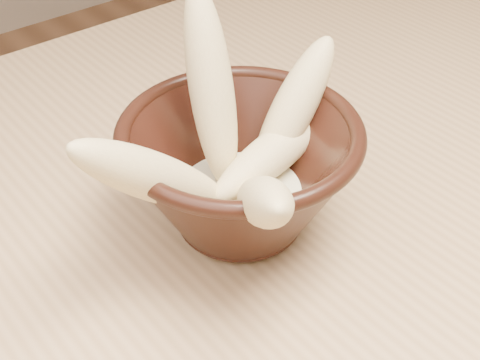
% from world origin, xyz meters
% --- Properties ---
extents(table, '(1.20, 0.80, 0.75)m').
position_xyz_m(table, '(0.00, 0.00, 0.67)').
color(table, tan).
rests_on(table, ground).
extents(bowl, '(0.19, 0.19, 0.11)m').
position_xyz_m(bowl, '(-0.09, -0.02, 0.81)').
color(bowl, black).
rests_on(bowl, table).
extents(milk_puddle, '(0.11, 0.11, 0.02)m').
position_xyz_m(milk_puddle, '(-0.09, -0.02, 0.78)').
color(milk_puddle, beige).
rests_on(milk_puddle, bowl).
extents(banana_upright, '(0.06, 0.10, 0.17)m').
position_xyz_m(banana_upright, '(-0.09, 0.02, 0.87)').
color(banana_upright, '#D3B77D').
rests_on(banana_upright, bowl).
extents(banana_left, '(0.15, 0.04, 0.14)m').
position_xyz_m(banana_left, '(-0.17, -0.02, 0.84)').
color(banana_left, '#D3B77D').
rests_on(banana_left, bowl).
extents(banana_right, '(0.11, 0.05, 0.12)m').
position_xyz_m(banana_right, '(-0.03, -0.01, 0.84)').
color(banana_right, '#D3B77D').
rests_on(banana_right, bowl).
extents(banana_across, '(0.15, 0.06, 0.05)m').
position_xyz_m(banana_across, '(-0.05, -0.02, 0.81)').
color(banana_across, '#D3B77D').
rests_on(banana_across, bowl).
extents(banana_front, '(0.11, 0.15, 0.13)m').
position_xyz_m(banana_front, '(-0.12, -0.08, 0.84)').
color(banana_front, '#D3B77D').
rests_on(banana_front, bowl).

